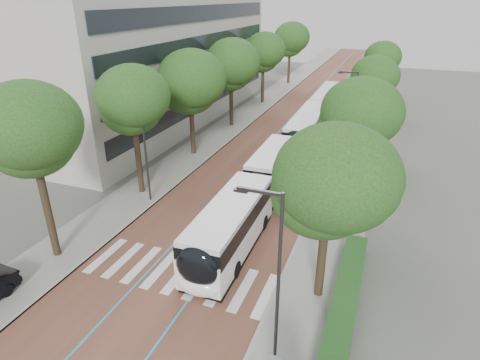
# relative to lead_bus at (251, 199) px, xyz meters

# --- Properties ---
(ground) EXTENTS (160.00, 160.00, 0.00)m
(ground) POSITION_rel_lead_bus_xyz_m (-1.94, -7.96, -1.63)
(ground) COLOR #51544C
(ground) RESTS_ON ground
(road) EXTENTS (11.00, 140.00, 0.02)m
(road) POSITION_rel_lead_bus_xyz_m (-1.94, 32.04, -1.62)
(road) COLOR brown
(road) RESTS_ON ground
(sidewalk_left) EXTENTS (4.00, 140.00, 0.12)m
(sidewalk_left) POSITION_rel_lead_bus_xyz_m (-9.44, 32.04, -1.57)
(sidewalk_left) COLOR gray
(sidewalk_left) RESTS_ON ground
(sidewalk_right) EXTENTS (4.00, 140.00, 0.12)m
(sidewalk_right) POSITION_rel_lead_bus_xyz_m (5.56, 32.04, -1.57)
(sidewalk_right) COLOR gray
(sidewalk_right) RESTS_ON ground
(kerb_left) EXTENTS (0.20, 140.00, 0.14)m
(kerb_left) POSITION_rel_lead_bus_xyz_m (-7.54, 32.04, -1.57)
(kerb_left) COLOR gray
(kerb_left) RESTS_ON ground
(kerb_right) EXTENTS (0.20, 140.00, 0.14)m
(kerb_right) POSITION_rel_lead_bus_xyz_m (3.66, 32.04, -1.57)
(kerb_right) COLOR gray
(kerb_right) RESTS_ON ground
(zebra_crossing) EXTENTS (10.55, 3.60, 0.01)m
(zebra_crossing) POSITION_rel_lead_bus_xyz_m (-1.74, -6.96, -1.60)
(zebra_crossing) COLOR silver
(zebra_crossing) RESTS_ON ground
(lane_line_left) EXTENTS (0.12, 126.00, 0.01)m
(lane_line_left) POSITION_rel_lead_bus_xyz_m (-3.54, 32.04, -1.60)
(lane_line_left) COLOR #268CC1
(lane_line_left) RESTS_ON road
(lane_line_right) EXTENTS (0.12, 126.00, 0.01)m
(lane_line_right) POSITION_rel_lead_bus_xyz_m (-0.34, 32.04, -1.60)
(lane_line_right) COLOR #268CC1
(lane_line_right) RESTS_ON road
(office_building) EXTENTS (18.11, 40.00, 14.00)m
(office_building) POSITION_rel_lead_bus_xyz_m (-21.42, 20.04, 5.37)
(office_building) COLOR #A7A39B
(office_building) RESTS_ON ground
(hedge) EXTENTS (1.20, 14.00, 0.80)m
(hedge) POSITION_rel_lead_bus_xyz_m (7.16, -7.96, -1.11)
(hedge) COLOR #164119
(hedge) RESTS_ON sidewalk_right
(streetlight_near) EXTENTS (1.82, 0.20, 8.00)m
(streetlight_near) POSITION_rel_lead_bus_xyz_m (4.68, -10.96, 3.19)
(streetlight_near) COLOR #2A2A2C
(streetlight_near) RESTS_ON sidewalk_right
(streetlight_far) EXTENTS (1.82, 0.20, 8.00)m
(streetlight_far) POSITION_rel_lead_bus_xyz_m (4.68, 14.04, 3.19)
(streetlight_far) COLOR #2A2A2C
(streetlight_far) RESTS_ON sidewalk_right
(lamp_post_left) EXTENTS (0.14, 0.14, 8.00)m
(lamp_post_left) POSITION_rel_lead_bus_xyz_m (-8.04, 0.04, 2.49)
(lamp_post_left) COLOR #2A2A2C
(lamp_post_left) RESTS_ON sidewalk_left
(trees_left) EXTENTS (6.27, 60.64, 9.83)m
(trees_left) POSITION_rel_lead_bus_xyz_m (-9.44, 18.72, 5.33)
(trees_left) COLOR black
(trees_left) RESTS_ON ground
(trees_right) EXTENTS (5.75, 47.29, 8.68)m
(trees_right) POSITION_rel_lead_bus_xyz_m (5.76, 10.57, 4.54)
(trees_right) COLOR black
(trees_right) RESTS_ON ground
(lead_bus) EXTENTS (2.78, 18.43, 3.20)m
(lead_bus) POSITION_rel_lead_bus_xyz_m (0.00, 0.00, 0.00)
(lead_bus) COLOR black
(lead_bus) RESTS_ON ground
(bus_queued_0) EXTENTS (2.70, 12.43, 3.20)m
(bus_queued_0) POSITION_rel_lead_bus_xyz_m (0.23, 16.57, -0.00)
(bus_queued_0) COLOR white
(bus_queued_0) RESTS_ON ground
(bus_queued_1) EXTENTS (2.70, 12.43, 3.20)m
(bus_queued_1) POSITION_rel_lead_bus_xyz_m (0.22, 28.62, -0.00)
(bus_queued_1) COLOR white
(bus_queued_1) RESTS_ON ground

